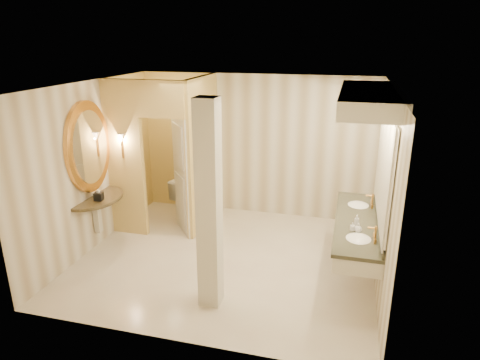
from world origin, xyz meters
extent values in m
plane|color=silver|center=(0.00, 0.00, 0.00)|extent=(4.50, 4.50, 0.00)
plane|color=silver|center=(0.00, 0.00, 2.70)|extent=(4.50, 4.50, 0.00)
cube|color=beige|center=(0.00, 2.00, 1.35)|extent=(4.50, 0.02, 2.70)
cube|color=beige|center=(0.00, -2.00, 1.35)|extent=(4.50, 0.02, 2.70)
cube|color=beige|center=(-2.25, 0.00, 1.35)|extent=(0.02, 4.00, 2.70)
cube|color=beige|center=(2.25, 0.00, 1.35)|extent=(0.02, 4.00, 2.70)
cube|color=#F2E07E|center=(-0.80, 1.25, 1.35)|extent=(0.10, 1.50, 2.70)
cube|color=#F2E07E|center=(-1.93, 0.50, 1.35)|extent=(0.65, 0.10, 2.70)
cube|color=#F2E07E|center=(-1.20, 0.50, 2.40)|extent=(0.80, 0.10, 0.60)
cube|color=beige|center=(-1.05, 0.81, 1.05)|extent=(0.54, 0.66, 2.10)
cylinder|color=#B37C39|center=(-1.93, 0.43, 1.55)|extent=(0.03, 0.03, 0.30)
cone|color=beige|center=(-1.93, 0.43, 1.75)|extent=(0.14, 0.14, 0.14)
cube|color=beige|center=(1.95, 0.02, 0.73)|extent=(0.60, 2.20, 0.24)
cube|color=black|center=(1.95, 0.02, 0.85)|extent=(0.64, 2.24, 0.05)
cube|color=black|center=(2.23, 0.02, 0.92)|extent=(0.03, 2.20, 0.10)
ellipsoid|color=white|center=(1.95, -0.58, 0.83)|extent=(0.40, 0.44, 0.15)
cylinder|color=#B37C39|center=(2.15, -0.58, 0.96)|extent=(0.03, 0.03, 0.22)
ellipsoid|color=white|center=(1.95, 0.62, 0.83)|extent=(0.40, 0.44, 0.15)
cylinder|color=#B37C39|center=(2.15, 0.62, 0.96)|extent=(0.03, 0.03, 0.22)
cube|color=white|center=(2.23, 0.02, 1.70)|extent=(0.03, 2.20, 1.40)
cube|color=beige|center=(1.95, 0.02, 2.59)|extent=(0.75, 2.40, 0.22)
cylinder|color=black|center=(-2.23, -0.09, 0.85)|extent=(1.12, 1.12, 0.05)
cube|color=beige|center=(-2.19, -0.09, 0.55)|extent=(0.10, 0.10, 0.60)
cylinder|color=gold|center=(-2.21, -0.09, 1.70)|extent=(0.07, 1.12, 1.12)
cylinder|color=white|center=(-2.17, -0.09, 1.70)|extent=(0.02, 0.90, 0.90)
cube|color=beige|center=(0.13, -1.16, 1.35)|extent=(0.27, 0.27, 2.70)
cube|color=black|center=(-2.04, -0.21, 0.94)|extent=(0.15, 0.15, 0.13)
imported|color=white|center=(-1.11, 1.40, 0.41)|extent=(0.68, 0.91, 0.83)
imported|color=beige|center=(1.87, -0.36, 0.93)|extent=(0.06, 0.07, 0.12)
imported|color=silver|center=(1.94, -0.38, 0.94)|extent=(0.11, 0.11, 0.12)
imported|color=#C6B28C|center=(1.92, -0.24, 0.97)|extent=(0.09, 0.09, 0.18)
camera|label=1|loc=(1.73, -5.77, 3.35)|focal=32.00mm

